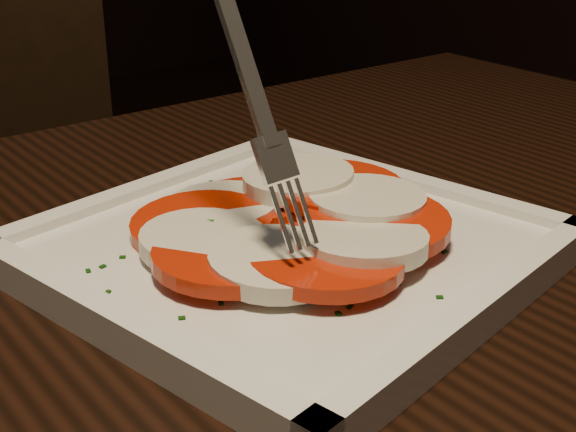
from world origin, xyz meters
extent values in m
cube|color=black|center=(0.08, -0.29, 0.73)|extent=(1.23, 0.85, 0.04)
cylinder|color=black|center=(0.63, 0.03, 0.35)|extent=(0.06, 0.06, 0.71)
cylinder|color=black|center=(0.43, 0.56, 0.21)|extent=(0.04, 0.04, 0.41)
cube|color=silver|center=(0.17, -0.23, 0.76)|extent=(0.30, 0.30, 0.01)
cylinder|color=#BD1904|center=(0.18, -0.18, 0.77)|extent=(0.08, 0.08, 0.01)
cylinder|color=beige|center=(0.16, -0.18, 0.77)|extent=(0.07, 0.07, 0.01)
cylinder|color=#BD1904|center=(0.13, -0.20, 0.77)|extent=(0.08, 0.08, 0.01)
cylinder|color=beige|center=(0.12, -0.22, 0.77)|extent=(0.07, 0.07, 0.01)
cylinder|color=#BD1904|center=(0.12, -0.25, 0.77)|extent=(0.08, 0.08, 0.01)
cylinder|color=beige|center=(0.13, -0.27, 0.78)|extent=(0.07, 0.07, 0.01)
cylinder|color=#BD1904|center=(0.15, -0.28, 0.78)|extent=(0.08, 0.08, 0.01)
cylinder|color=beige|center=(0.18, -0.28, 0.78)|extent=(0.07, 0.07, 0.02)
cylinder|color=#BD1904|center=(0.20, -0.27, 0.78)|extent=(0.08, 0.08, 0.01)
cylinder|color=beige|center=(0.22, -0.25, 0.78)|extent=(0.07, 0.07, 0.01)
cylinder|color=#BD1904|center=(0.22, -0.22, 0.78)|extent=(0.08, 0.08, 0.01)
cylinder|color=beige|center=(0.21, -0.20, 0.78)|extent=(0.07, 0.07, 0.01)
cube|color=#1F5F10|center=(0.15, -0.28, 0.78)|extent=(0.04, 0.02, 0.00)
cube|color=#1F5F10|center=(0.19, -0.20, 0.78)|extent=(0.04, 0.03, 0.01)
cube|color=#1F5F10|center=(0.19, -0.19, 0.78)|extent=(0.02, 0.04, 0.00)
cube|color=#1F5F10|center=(0.21, -0.20, 0.78)|extent=(0.03, 0.02, 0.00)
cube|color=#1F5F10|center=(0.12, -0.22, 0.78)|extent=(0.04, 0.03, 0.01)
cube|color=#1F5F10|center=(0.13, -0.27, 0.78)|extent=(0.04, 0.03, 0.00)
cube|color=#1F5F10|center=(0.17, -0.29, 0.78)|extent=(0.03, 0.02, 0.00)
cube|color=#1F5F10|center=(0.18, -0.27, 0.78)|extent=(0.01, 0.04, 0.01)
cube|color=#1F5F10|center=(0.17, -0.29, 0.78)|extent=(0.04, 0.01, 0.00)
cube|color=#0E3609|center=(0.25, -0.25, 0.77)|extent=(0.00, 0.00, 0.00)
cube|color=#0E3609|center=(0.17, -0.13, 0.77)|extent=(0.00, 0.00, 0.00)
cube|color=#0E3609|center=(0.14, -0.31, 0.77)|extent=(0.00, 0.00, 0.00)
cube|color=#0E3609|center=(0.19, -0.13, 0.77)|extent=(0.00, 0.00, 0.00)
cube|color=#0E3609|center=(0.21, -0.30, 0.77)|extent=(0.00, 0.00, 0.00)
cube|color=#0E3609|center=(0.06, -0.27, 0.77)|extent=(0.00, 0.00, 0.00)
cube|color=#0E3609|center=(0.08, -0.19, 0.77)|extent=(0.00, 0.00, 0.00)
cube|color=#0E3609|center=(0.07, -0.27, 0.77)|extent=(0.00, 0.00, 0.00)
cube|color=#0E3609|center=(0.18, -0.13, 0.77)|extent=(0.00, 0.00, 0.00)
cube|color=#0E3609|center=(0.13, -0.31, 0.77)|extent=(0.00, 0.00, 0.00)
cube|color=#0E3609|center=(0.07, -0.20, 0.77)|extent=(0.00, 0.00, 0.00)
cube|color=#0E3609|center=(0.18, -0.31, 0.77)|extent=(0.00, 0.00, 0.00)
cube|color=#0E3609|center=(0.22, -0.30, 0.77)|extent=(0.00, 0.00, 0.00)
cube|color=#0E3609|center=(0.21, -0.14, 0.77)|extent=(0.00, 0.00, 0.00)
cube|color=#0E3609|center=(0.22, -0.17, 0.77)|extent=(0.00, 0.00, 0.00)
cube|color=#0E3609|center=(0.15, -0.16, 0.77)|extent=(0.00, 0.00, 0.00)
cube|color=#0E3609|center=(0.06, -0.20, 0.77)|extent=(0.00, 0.00, 0.00)
cube|color=#0E3609|center=(0.09, -0.27, 0.77)|extent=(0.00, 0.00, 0.00)
cube|color=#0E3609|center=(0.25, -0.20, 0.77)|extent=(0.00, 0.00, 0.00)
cube|color=#0E3609|center=(0.18, -0.34, 0.77)|extent=(0.00, 0.00, 0.00)
cube|color=#0E3609|center=(0.10, -0.20, 0.77)|extent=(0.00, 0.00, 0.00)
cube|color=#0E3609|center=(0.06, -0.22, 0.77)|extent=(0.00, 0.00, 0.00)
cube|color=#0E3609|center=(0.23, -0.18, 0.77)|extent=(0.00, 0.00, 0.00)
cube|color=#0E3609|center=(0.26, -0.27, 0.77)|extent=(0.00, 0.00, 0.00)
camera|label=1|loc=(-0.10, -0.56, 0.97)|focal=50.00mm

